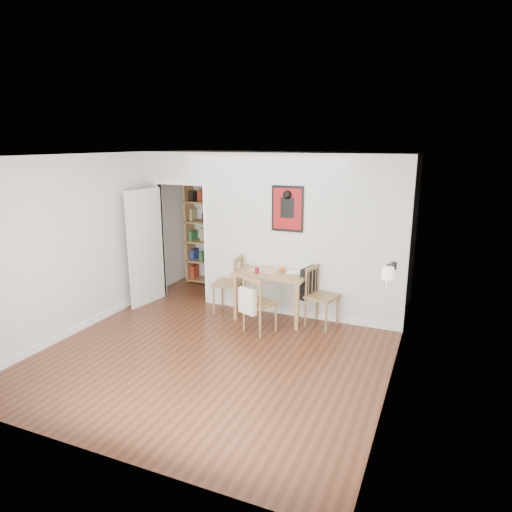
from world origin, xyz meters
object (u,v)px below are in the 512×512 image
at_px(chair_right, 321,296).
at_px(orange_fruit, 282,270).
at_px(dining_table, 273,277).
at_px(fireplace, 390,318).
at_px(bookshelf, 208,232).
at_px(ceramic_jar_b, 394,266).
at_px(chair_left, 228,284).
at_px(chair_front, 259,304).
at_px(mantel_lamp, 388,274).
at_px(red_glass, 257,270).
at_px(ceramic_jar_a, 390,269).
at_px(notebook, 296,272).

distance_m(chair_right, orange_fruit, 0.73).
bearing_deg(dining_table, fireplace, -24.02).
xyz_separation_m(bookshelf, ceramic_jar_b, (3.74, -1.80, 0.18)).
distance_m(chair_left, ceramic_jar_b, 2.80).
height_order(chair_front, mantel_lamp, mantel_lamp).
xyz_separation_m(chair_right, fireplace, (1.12, -0.86, 0.14)).
height_order(dining_table, chair_front, chair_front).
bearing_deg(orange_fruit, fireplace, -26.88).
bearing_deg(bookshelf, dining_table, -34.83).
bearing_deg(chair_left, red_glass, -14.98).
xyz_separation_m(chair_front, orange_fruit, (0.13, 0.63, 0.38)).
bearing_deg(chair_right, fireplace, -37.33).
distance_m(fireplace, mantel_lamp, 0.78).
bearing_deg(bookshelf, chair_right, -26.01).
xyz_separation_m(chair_front, ceramic_jar_a, (1.84, -0.13, 0.77)).
xyz_separation_m(bookshelf, fireplace, (3.78, -2.15, -0.41)).
bearing_deg(ceramic_jar_b, bookshelf, 154.27).
relative_size(orange_fruit, ceramic_jar_a, 0.72).
bearing_deg(ceramic_jar_b, ceramic_jar_a, -95.46).
relative_size(dining_table, mantel_lamp, 5.38).
bearing_deg(chair_left, fireplace, -17.51).
relative_size(red_glass, ceramic_jar_a, 0.77).
height_order(bookshelf, ceramic_jar_a, bookshelf).
xyz_separation_m(dining_table, chair_left, (-0.79, 0.00, -0.21)).
distance_m(fireplace, orange_fruit, 1.99).
height_order(chair_right, red_glass, chair_right).
bearing_deg(mantel_lamp, dining_table, 146.55).
distance_m(chair_front, red_glass, 0.61).
height_order(dining_table, ceramic_jar_a, ceramic_jar_a).
relative_size(red_glass, notebook, 0.30).
height_order(red_glass, ceramic_jar_a, ceramic_jar_a).
bearing_deg(ceramic_jar_a, orange_fruit, 156.06).
xyz_separation_m(chair_left, chair_right, (1.57, 0.01, 0.00)).
relative_size(dining_table, red_glass, 13.19).
relative_size(orange_fruit, notebook, 0.28).
bearing_deg(ceramic_jar_b, red_glass, 170.54).
height_order(orange_fruit, notebook, orange_fruit).
relative_size(chair_right, ceramic_jar_a, 8.25).
height_order(chair_left, chair_right, chair_left).
bearing_deg(mantel_lamp, fireplace, 86.39).
relative_size(chair_left, bookshelf, 0.46).
relative_size(chair_right, notebook, 3.24).
bearing_deg(orange_fruit, chair_right, -3.49).
relative_size(chair_right, ceramic_jar_b, 10.08).
bearing_deg(chair_left, ceramic_jar_b, -10.69).
xyz_separation_m(chair_front, mantel_lamp, (1.87, -0.66, 0.85)).
height_order(notebook, ceramic_jar_a, ceramic_jar_a).
xyz_separation_m(chair_left, ceramic_jar_a, (2.64, -0.71, 0.74)).
distance_m(notebook, ceramic_jar_a, 1.77).
bearing_deg(ceramic_jar_a, chair_left, 164.85).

